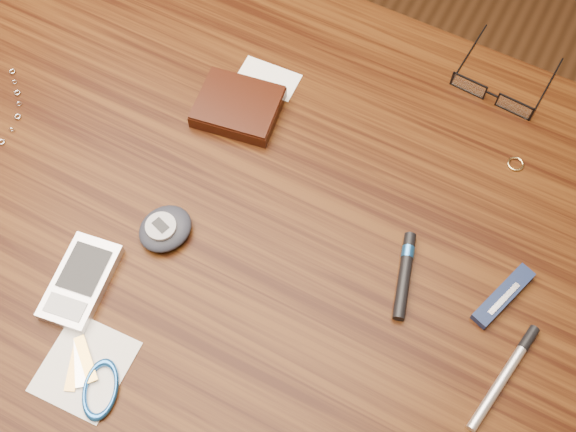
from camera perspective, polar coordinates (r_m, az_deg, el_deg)
name	(u,v)px	position (r m, az deg, el deg)	size (l,w,h in m)	color
ground	(273,375)	(1.54, -1.19, -12.48)	(3.80, 3.80, 0.00)	#472814
desk	(264,250)	(0.92, -1.95, -2.69)	(1.00, 0.70, 0.75)	#341908
wallet_and_card	(239,106)	(0.90, -3.92, 8.68)	(0.11, 0.13, 0.02)	black
eyeglasses	(493,93)	(0.94, 15.92, 9.34)	(0.12, 0.12, 0.02)	black
gold_ring	(516,164)	(0.90, 17.54, 3.95)	(0.02, 0.02, 0.00)	#DCB971
pda_phone	(81,281)	(0.82, -16.07, -5.00)	(0.07, 0.11, 0.02)	#B4B3B8
pedometer	(165,229)	(0.82, -9.70, -0.98)	(0.07, 0.08, 0.03)	#20212C
notepad_keys	(93,378)	(0.79, -15.17, -12.28)	(0.11, 0.10, 0.01)	silver
pocket_knife	(503,296)	(0.82, 16.64, -6.06)	(0.05, 0.09, 0.01)	#0F1D3C
silver_pen	(509,369)	(0.79, 17.06, -11.49)	(0.03, 0.13, 0.01)	silver
black_blue_pen	(405,272)	(0.80, 9.23, -4.43)	(0.04, 0.10, 0.01)	black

